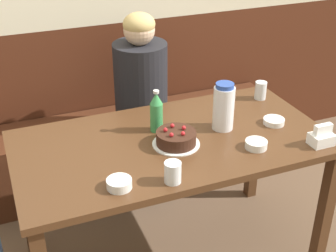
{
  "coord_description": "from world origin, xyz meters",
  "views": [
    {
      "loc": [
        -0.74,
        -1.78,
        1.88
      ],
      "look_at": [
        -0.0,
        0.05,
        0.81
      ],
      "focal_mm": 50.0,
      "sensor_mm": 36.0,
      "label": 1
    }
  ],
  "objects_px": {
    "soju_bottle": "(156,112)",
    "bowl_rice_small": "(119,184)",
    "glass_water_tall": "(261,90)",
    "birthday_cake": "(175,138)",
    "napkin_holder": "(322,137)",
    "glass_tumbler_short": "(173,172)",
    "person_pale_blue_shirt": "(142,115)",
    "bowl_side_dish": "(274,121)",
    "bench_seat": "(125,148)",
    "bowl_soup_white": "(256,144)",
    "water_pitcher": "(224,107)"
  },
  "relations": [
    {
      "from": "bench_seat",
      "to": "birthday_cake",
      "type": "bearing_deg",
      "value": -90.28
    },
    {
      "from": "bench_seat",
      "to": "person_pale_blue_shirt",
      "type": "height_order",
      "value": "person_pale_blue_shirt"
    },
    {
      "from": "bowl_side_dish",
      "to": "glass_water_tall",
      "type": "distance_m",
      "value": 0.3
    },
    {
      "from": "water_pitcher",
      "to": "person_pale_blue_shirt",
      "type": "xyz_separation_m",
      "value": [
        -0.21,
        0.64,
        -0.31
      ]
    },
    {
      "from": "birthday_cake",
      "to": "bowl_rice_small",
      "type": "height_order",
      "value": "birthday_cake"
    },
    {
      "from": "glass_water_tall",
      "to": "soju_bottle",
      "type": "bearing_deg",
      "value": -169.31
    },
    {
      "from": "glass_water_tall",
      "to": "glass_tumbler_short",
      "type": "height_order",
      "value": "glass_water_tall"
    },
    {
      "from": "birthday_cake",
      "to": "glass_water_tall",
      "type": "bearing_deg",
      "value": 24.3
    },
    {
      "from": "bowl_side_dish",
      "to": "glass_water_tall",
      "type": "relative_size",
      "value": 1.07
    },
    {
      "from": "soju_bottle",
      "to": "glass_water_tall",
      "type": "xyz_separation_m",
      "value": [
        0.67,
        0.13,
        -0.05
      ]
    },
    {
      "from": "bowl_soup_white",
      "to": "soju_bottle",
      "type": "bearing_deg",
      "value": 138.28
    },
    {
      "from": "glass_water_tall",
      "to": "person_pale_blue_shirt",
      "type": "distance_m",
      "value": 0.74
    },
    {
      "from": "bowl_soup_white",
      "to": "bowl_rice_small",
      "type": "bearing_deg",
      "value": -174.73
    },
    {
      "from": "napkin_holder",
      "to": "birthday_cake",
      "type": "bearing_deg",
      "value": 158.23
    },
    {
      "from": "person_pale_blue_shirt",
      "to": "bowl_soup_white",
      "type": "bearing_deg",
      "value": 17.02
    },
    {
      "from": "napkin_holder",
      "to": "glass_tumbler_short",
      "type": "distance_m",
      "value": 0.76
    },
    {
      "from": "glass_water_tall",
      "to": "person_pale_blue_shirt",
      "type": "relative_size",
      "value": 0.08
    },
    {
      "from": "napkin_holder",
      "to": "bowl_rice_small",
      "type": "xyz_separation_m",
      "value": [
        -0.98,
        0.02,
        -0.02
      ]
    },
    {
      "from": "glass_tumbler_short",
      "to": "bowl_soup_white",
      "type": "bearing_deg",
      "value": 12.81
    },
    {
      "from": "glass_tumbler_short",
      "to": "napkin_holder",
      "type": "bearing_deg",
      "value": 1.34
    },
    {
      "from": "napkin_holder",
      "to": "bowl_rice_small",
      "type": "height_order",
      "value": "napkin_holder"
    },
    {
      "from": "soju_bottle",
      "to": "bowl_soup_white",
      "type": "xyz_separation_m",
      "value": [
        0.37,
        -0.33,
        -0.08
      ]
    },
    {
      "from": "glass_tumbler_short",
      "to": "water_pitcher",
      "type": "bearing_deg",
      "value": 39.31
    },
    {
      "from": "bench_seat",
      "to": "glass_tumbler_short",
      "type": "distance_m",
      "value": 1.28
    },
    {
      "from": "soju_bottle",
      "to": "bowl_rice_small",
      "type": "xyz_separation_m",
      "value": [
        -0.31,
        -0.39,
        -0.08
      ]
    },
    {
      "from": "bowl_side_dish",
      "to": "bowl_soup_white",
      "type": "bearing_deg",
      "value": -140.75
    },
    {
      "from": "bench_seat",
      "to": "napkin_holder",
      "type": "relative_size",
      "value": 19.33
    },
    {
      "from": "birthday_cake",
      "to": "person_pale_blue_shirt",
      "type": "distance_m",
      "value": 0.74
    },
    {
      "from": "bench_seat",
      "to": "bowl_rice_small",
      "type": "distance_m",
      "value": 1.28
    },
    {
      "from": "glass_tumbler_short",
      "to": "person_pale_blue_shirt",
      "type": "xyz_separation_m",
      "value": [
        0.2,
        0.97,
        -0.24
      ]
    },
    {
      "from": "bench_seat",
      "to": "birthday_cake",
      "type": "height_order",
      "value": "birthday_cake"
    },
    {
      "from": "bench_seat",
      "to": "bowl_soup_white",
      "type": "bearing_deg",
      "value": -72.33
    },
    {
      "from": "soju_bottle",
      "to": "bowl_rice_small",
      "type": "distance_m",
      "value": 0.51
    },
    {
      "from": "bowl_side_dish",
      "to": "glass_tumbler_short",
      "type": "distance_m",
      "value": 0.72
    },
    {
      "from": "bench_seat",
      "to": "glass_water_tall",
      "type": "distance_m",
      "value": 1.03
    },
    {
      "from": "bench_seat",
      "to": "soju_bottle",
      "type": "bearing_deg",
      "value": -92.89
    },
    {
      "from": "birthday_cake",
      "to": "water_pitcher",
      "type": "height_order",
      "value": "water_pitcher"
    },
    {
      "from": "soju_bottle",
      "to": "bowl_rice_small",
      "type": "bearing_deg",
      "value": -128.37
    },
    {
      "from": "water_pitcher",
      "to": "glass_tumbler_short",
      "type": "height_order",
      "value": "water_pitcher"
    },
    {
      "from": "bowl_rice_small",
      "to": "glass_water_tall",
      "type": "distance_m",
      "value": 1.11
    },
    {
      "from": "bench_seat",
      "to": "person_pale_blue_shirt",
      "type": "relative_size",
      "value": 1.77
    },
    {
      "from": "soju_bottle",
      "to": "glass_water_tall",
      "type": "height_order",
      "value": "soju_bottle"
    },
    {
      "from": "birthday_cake",
      "to": "bowl_side_dish",
      "type": "relative_size",
      "value": 2.09
    },
    {
      "from": "napkin_holder",
      "to": "glass_tumbler_short",
      "type": "xyz_separation_m",
      "value": [
        -0.76,
        -0.02,
        0.01
      ]
    },
    {
      "from": "bowl_side_dish",
      "to": "glass_water_tall",
      "type": "bearing_deg",
      "value": 71.52
    },
    {
      "from": "soju_bottle",
      "to": "person_pale_blue_shirt",
      "type": "bearing_deg",
      "value": 79.11
    },
    {
      "from": "soju_bottle",
      "to": "bench_seat",
      "type": "bearing_deg",
      "value": 87.11
    },
    {
      "from": "bench_seat",
      "to": "bowl_soup_white",
      "type": "distance_m",
      "value": 1.22
    },
    {
      "from": "birthday_cake",
      "to": "glass_water_tall",
      "type": "height_order",
      "value": "glass_water_tall"
    },
    {
      "from": "birthday_cake",
      "to": "soju_bottle",
      "type": "xyz_separation_m",
      "value": [
        -0.03,
        0.16,
        0.07
      ]
    }
  ]
}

